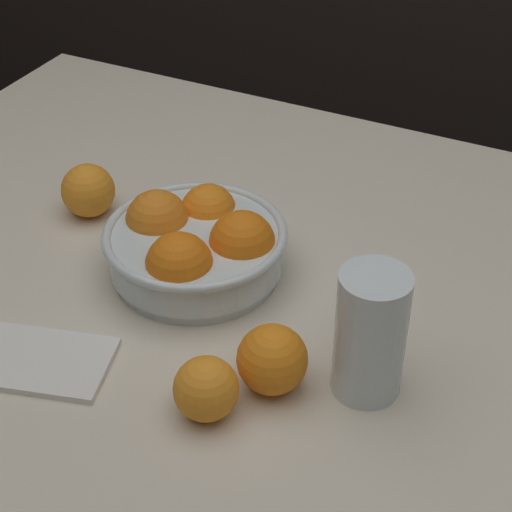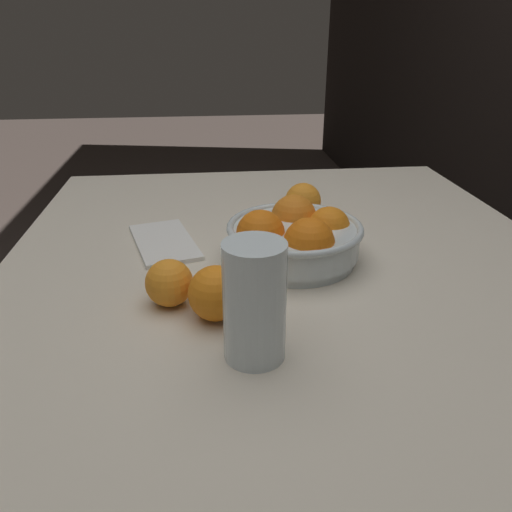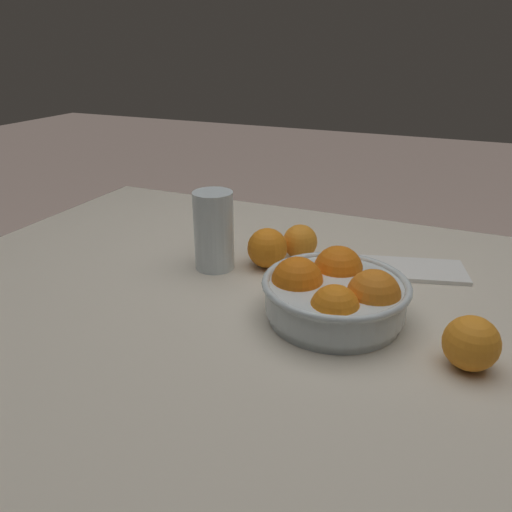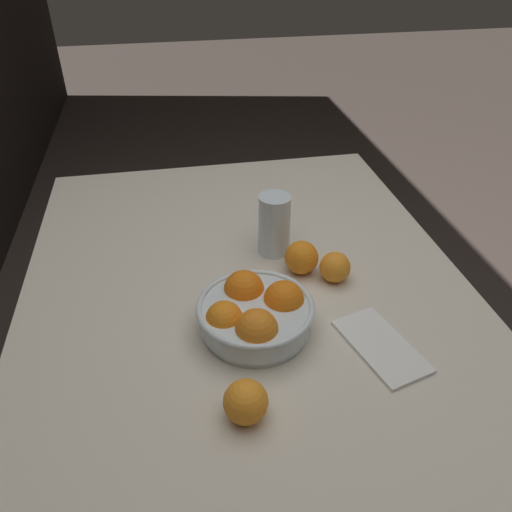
{
  "view_description": "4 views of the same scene",
  "coord_description": "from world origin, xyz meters",
  "px_view_note": "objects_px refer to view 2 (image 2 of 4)",
  "views": [
    {
      "loc": [
        0.34,
        -0.74,
        1.41
      ],
      "look_at": [
        -0.01,
        -0.02,
        0.82
      ],
      "focal_mm": 60.0,
      "sensor_mm": 36.0,
      "label": 1
    },
    {
      "loc": [
        0.67,
        -0.14,
        1.12
      ],
      "look_at": [
        0.03,
        -0.07,
        0.81
      ],
      "focal_mm": 35.0,
      "sensor_mm": 36.0,
      "label": 2
    },
    {
      "loc": [
        -0.27,
        0.69,
        1.15
      ],
      "look_at": [
        0.05,
        -0.03,
        0.81
      ],
      "focal_mm": 35.0,
      "sensor_mm": 36.0,
      "label": 3
    },
    {
      "loc": [
        -0.83,
        0.14,
        1.44
      ],
      "look_at": [
        0.04,
        -0.02,
        0.82
      ],
      "focal_mm": 35.0,
      "sensor_mm": 36.0,
      "label": 4
    }
  ],
  "objects_px": {
    "juice_glass": "(254,309)",
    "orange_loose_aside": "(169,283)",
    "orange_loose_near_bowl": "(303,201)",
    "orange_loose_front": "(216,293)",
    "fruit_bowl": "(295,237)"
  },
  "relations": [
    {
      "from": "juice_glass",
      "to": "orange_loose_aside",
      "type": "height_order",
      "value": "juice_glass"
    },
    {
      "from": "orange_loose_near_bowl",
      "to": "orange_loose_front",
      "type": "bearing_deg",
      "value": -27.39
    },
    {
      "from": "juice_glass",
      "to": "orange_loose_near_bowl",
      "type": "distance_m",
      "value": 0.49
    },
    {
      "from": "fruit_bowl",
      "to": "orange_loose_front",
      "type": "distance_m",
      "value": 0.22
    },
    {
      "from": "orange_loose_near_bowl",
      "to": "orange_loose_front",
      "type": "xyz_separation_m",
      "value": [
        0.37,
        -0.19,
        0.0
      ]
    },
    {
      "from": "fruit_bowl",
      "to": "juice_glass",
      "type": "xyz_separation_m",
      "value": [
        0.26,
        -0.1,
        0.02
      ]
    },
    {
      "from": "juice_glass",
      "to": "orange_loose_aside",
      "type": "distance_m",
      "value": 0.18
    },
    {
      "from": "orange_loose_front",
      "to": "orange_loose_aside",
      "type": "height_order",
      "value": "orange_loose_front"
    },
    {
      "from": "fruit_bowl",
      "to": "orange_loose_near_bowl",
      "type": "relative_size",
      "value": 3.09
    },
    {
      "from": "fruit_bowl",
      "to": "orange_loose_aside",
      "type": "distance_m",
      "value": 0.24
    },
    {
      "from": "juice_glass",
      "to": "orange_loose_near_bowl",
      "type": "bearing_deg",
      "value": 162.19
    },
    {
      "from": "juice_glass",
      "to": "orange_loose_near_bowl",
      "type": "xyz_separation_m",
      "value": [
        -0.47,
        0.15,
        -0.03
      ]
    },
    {
      "from": "orange_loose_near_bowl",
      "to": "juice_glass",
      "type": "bearing_deg",
      "value": -17.81
    },
    {
      "from": "fruit_bowl",
      "to": "orange_loose_aside",
      "type": "height_order",
      "value": "fruit_bowl"
    },
    {
      "from": "juice_glass",
      "to": "orange_loose_front",
      "type": "distance_m",
      "value": 0.11
    }
  ]
}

